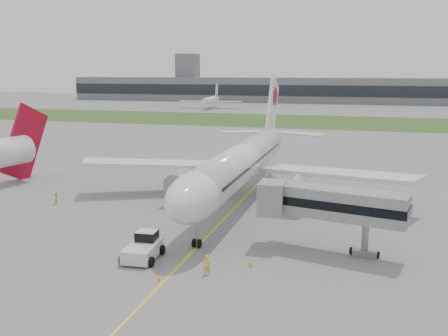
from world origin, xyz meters
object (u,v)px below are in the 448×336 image
(neighbor_aircraft, at_px, (4,152))
(jet_bridge, at_px, (326,203))
(pushback_tug, at_px, (144,247))
(ground_crew_near, at_px, (207,265))
(airliner, at_px, (242,161))

(neighbor_aircraft, bearing_deg, jet_bridge, -6.64)
(pushback_tug, bearing_deg, ground_crew_near, -21.48)
(airliner, xyz_separation_m, neighbor_aircraft, (-38.99, -0.62, -0.30))
(pushback_tug, xyz_separation_m, jet_bridge, (16.91, 6.65, 3.91))
(pushback_tug, xyz_separation_m, neighbor_aircraft, (-34.97, 23.46, 4.23))
(pushback_tug, distance_m, ground_crew_near, 7.55)
(jet_bridge, xyz_separation_m, ground_crew_near, (-9.72, -8.93, -4.10))
(pushback_tug, distance_m, jet_bridge, 18.59)
(airliner, height_order, pushback_tug, airliner)
(airliner, bearing_deg, neighbor_aircraft, -179.09)
(neighbor_aircraft, bearing_deg, ground_crew_near, -20.09)
(airliner, xyz_separation_m, jet_bridge, (12.89, -17.43, -0.62))
(airliner, distance_m, jet_bridge, 21.69)
(pushback_tug, height_order, jet_bridge, jet_bridge)
(jet_bridge, xyz_separation_m, neighbor_aircraft, (-51.88, 16.81, 0.32))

